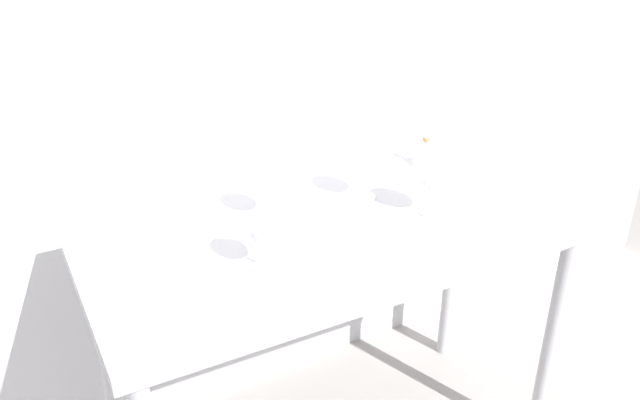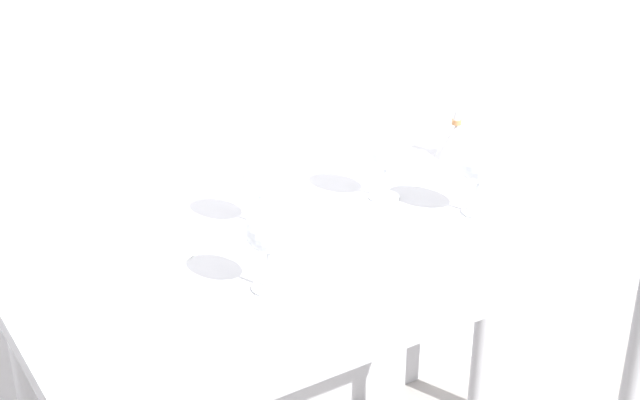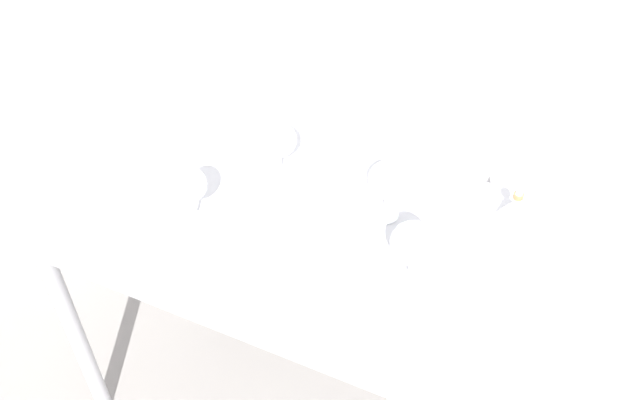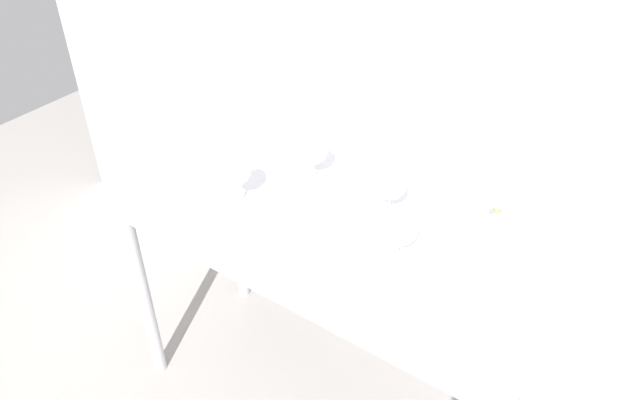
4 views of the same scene
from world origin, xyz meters
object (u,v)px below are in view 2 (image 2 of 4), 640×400
at_px(wine_glass_far_left, 260,177).
at_px(tasting_sheet_upper, 150,243).
at_px(wine_glass_far_right, 386,150).
at_px(wine_glass_near_left, 268,233).
at_px(decanter_funnel, 455,140).
at_px(wine_glass_near_right, 480,161).

relative_size(wine_glass_far_left, tasting_sheet_upper, 0.74).
height_order(wine_glass_far_right, tasting_sheet_upper, wine_glass_far_right).
bearing_deg(wine_glass_near_left, tasting_sheet_upper, 112.78).
distance_m(wine_glass_near_left, tasting_sheet_upper, 0.32).
height_order(wine_glass_far_right, decanter_funnel, wine_glass_far_right).
bearing_deg(wine_glass_near_right, decanter_funnel, 58.21).
relative_size(wine_glass_near_left, tasting_sheet_upper, 0.76).
relative_size(wine_glass_far_right, tasting_sheet_upper, 0.77).
bearing_deg(tasting_sheet_upper, wine_glass_far_right, -33.89).
xyz_separation_m(wine_glass_far_left, decanter_funnel, (0.58, 0.07, -0.06)).
bearing_deg(wine_glass_far_left, wine_glass_near_right, -25.28).
bearing_deg(wine_glass_far_left, decanter_funnel, 7.13).
bearing_deg(wine_glass_far_right, tasting_sheet_upper, 172.33).
height_order(wine_glass_near_left, decanter_funnel, wine_glass_near_left).
bearing_deg(tasting_sheet_upper, wine_glass_near_left, -93.44).
height_order(wine_glass_near_right, tasting_sheet_upper, wine_glass_near_right).
relative_size(wine_glass_far_left, decanter_funnel, 1.12).
height_order(wine_glass_far_right, wine_glass_near_left, wine_glass_far_right).
height_order(wine_glass_far_left, wine_glass_near_right, wine_glass_near_right).
distance_m(wine_glass_far_right, decanter_funnel, 0.31).
xyz_separation_m(wine_glass_far_right, wine_glass_near_right, (0.12, -0.17, 0.01)).
bearing_deg(wine_glass_near_left, wine_glass_far_left, 64.47).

